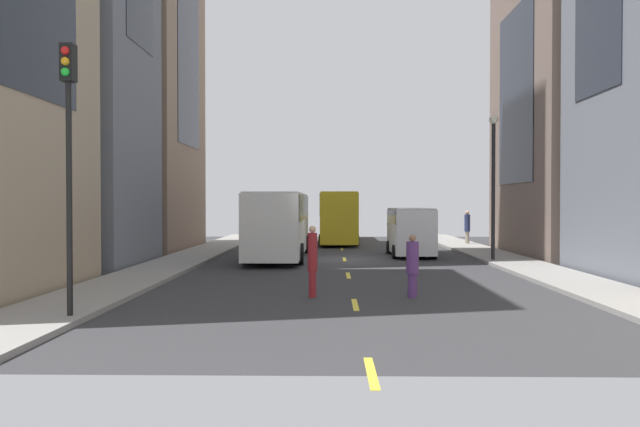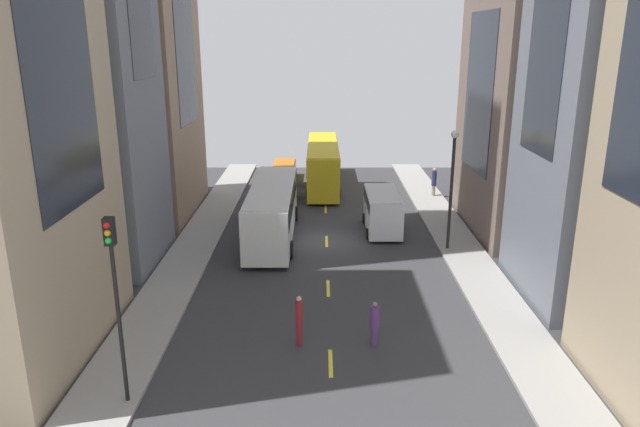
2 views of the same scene
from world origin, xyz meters
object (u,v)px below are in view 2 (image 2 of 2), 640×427
at_px(streetcar_yellow, 323,161).
at_px(car_black_0, 281,188).
at_px(delivery_van_white, 383,209).
at_px(car_orange_1, 284,170).
at_px(traffic_light_near_corner, 115,279).
at_px(city_bus_white, 272,207).
at_px(pedestrian_waiting_curb, 375,322).
at_px(pedestrian_crossing_near, 434,181).
at_px(pedestrian_walking_far, 299,319).

height_order(streetcar_yellow, car_black_0, streetcar_yellow).
distance_m(streetcar_yellow, delivery_van_white, 12.51).
height_order(car_orange_1, traffic_light_near_corner, traffic_light_near_corner).
xyz_separation_m(city_bus_white, traffic_light_near_corner, (-3.63, -17.32, 2.63)).
height_order(city_bus_white, car_orange_1, city_bus_white).
relative_size(car_orange_1, pedestrian_waiting_curb, 2.48).
relative_size(pedestrian_waiting_curb, traffic_light_near_corner, 0.29).
bearing_deg(traffic_light_near_corner, streetcar_yellow, 77.40).
distance_m(streetcar_yellow, pedestrian_crossing_near, 9.36).
bearing_deg(pedestrian_crossing_near, delivery_van_white, 14.56).
bearing_deg(city_bus_white, car_black_0, 90.41).
bearing_deg(car_orange_1, car_black_0, -89.00).
distance_m(pedestrian_waiting_curb, pedestrian_crossing_near, 23.80).
height_order(delivery_van_white, traffic_light_near_corner, traffic_light_near_corner).
bearing_deg(pedestrian_walking_far, streetcar_yellow, 176.28).
relative_size(pedestrian_crossing_near, traffic_light_near_corner, 0.34).
distance_m(streetcar_yellow, traffic_light_near_corner, 31.37).
bearing_deg(city_bus_white, pedestrian_crossing_near, 39.05).
bearing_deg(streetcar_yellow, traffic_light_near_corner, -102.60).
bearing_deg(delivery_van_white, pedestrian_walking_far, -108.30).
height_order(delivery_van_white, car_black_0, delivery_van_white).
height_order(streetcar_yellow, traffic_light_near_corner, traffic_light_near_corner).
bearing_deg(pedestrian_waiting_curb, city_bus_white, -179.73).
relative_size(city_bus_white, traffic_light_near_corner, 1.74).
bearing_deg(pedestrian_waiting_curb, streetcar_yellow, 163.32).
bearing_deg(pedestrian_walking_far, delivery_van_white, 160.32).
distance_m(city_bus_white, car_orange_1, 15.29).
xyz_separation_m(city_bus_white, car_black_0, (-0.06, 8.97, -1.08)).
distance_m(streetcar_yellow, car_orange_1, 4.13).
height_order(car_black_0, traffic_light_near_corner, traffic_light_near_corner).
height_order(pedestrian_waiting_curb, traffic_light_near_corner, traffic_light_near_corner).
xyz_separation_m(city_bus_white, delivery_van_white, (6.94, 1.27, -0.50)).
bearing_deg(pedestrian_walking_far, car_orange_1, -176.82).
height_order(car_black_0, car_orange_1, car_black_0).
xyz_separation_m(streetcar_yellow, car_orange_1, (-3.37, 2.05, -1.23)).
bearing_deg(streetcar_yellow, pedestrian_crossing_near, -22.91).
xyz_separation_m(car_orange_1, pedestrian_walking_far, (2.28, -28.59, 0.27)).
xyz_separation_m(delivery_van_white, car_black_0, (-7.00, 7.70, -0.58)).
bearing_deg(traffic_light_near_corner, car_orange_1, 83.94).
height_order(city_bus_white, car_black_0, city_bus_white).
bearing_deg(delivery_van_white, streetcar_yellow, 107.44).
bearing_deg(car_orange_1, pedestrian_walking_far, -85.44).
relative_size(streetcar_yellow, pedestrian_walking_far, 5.84).
bearing_deg(car_black_0, pedestrian_waiting_curb, -76.84).
distance_m(car_orange_1, pedestrian_walking_far, 28.68).
relative_size(delivery_van_white, pedestrian_crossing_near, 2.36).
height_order(delivery_van_white, pedestrian_crossing_near, delivery_van_white).
height_order(car_black_0, pedestrian_waiting_curb, pedestrian_waiting_curb).
relative_size(delivery_van_white, traffic_light_near_corner, 0.80).
xyz_separation_m(pedestrian_walking_far, pedestrian_crossing_near, (9.68, 22.90, 0.15)).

